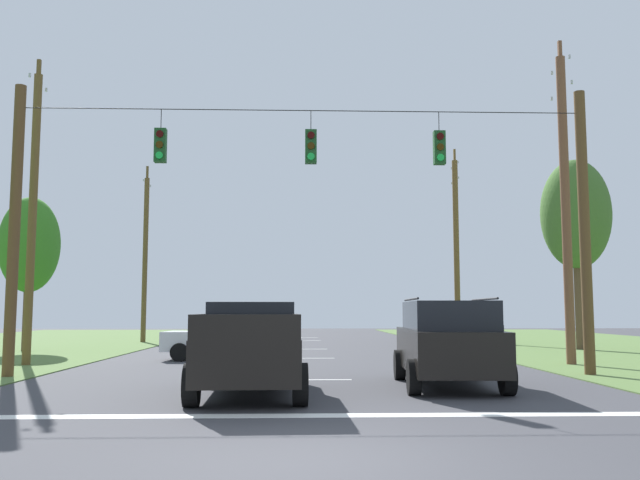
{
  "coord_description": "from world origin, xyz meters",
  "views": [
    {
      "loc": [
        -0.17,
        -8.25,
        1.77
      ],
      "look_at": [
        0.44,
        9.62,
        3.62
      ],
      "focal_mm": 38.35,
      "sensor_mm": 36.0,
      "label": 1
    }
  ],
  "objects_px": {
    "tree_roadside_right": "(576,215)",
    "tree_roadside_far_right": "(29,245)",
    "suv_black": "(448,341)",
    "utility_pole_far_right": "(456,246)",
    "overhead_signal_span": "(304,217)",
    "utility_pole_mid_left": "(33,212)",
    "utility_pole_mid_right": "(565,200)",
    "pickup_truck": "(250,348)",
    "utility_pole_far_left": "(145,256)",
    "distant_car_oncoming": "(459,329)",
    "distant_car_crossing_white": "(225,338)"
  },
  "relations": [
    {
      "from": "tree_roadside_far_right",
      "to": "utility_pole_mid_right",
      "type": "bearing_deg",
      "value": -21.68
    },
    {
      "from": "overhead_signal_span",
      "to": "utility_pole_mid_right",
      "type": "bearing_deg",
      "value": 22.19
    },
    {
      "from": "utility_pole_mid_left",
      "to": "utility_pole_far_left",
      "type": "xyz_separation_m",
      "value": [
        0.15,
        16.11,
        -0.17
      ]
    },
    {
      "from": "tree_roadside_right",
      "to": "utility_pole_mid_right",
      "type": "bearing_deg",
      "value": -114.55
    },
    {
      "from": "pickup_truck",
      "to": "utility_pole_mid_left",
      "type": "distance_m",
      "value": 11.66
    },
    {
      "from": "distant_car_crossing_white",
      "to": "utility_pole_mid_right",
      "type": "height_order",
      "value": "utility_pole_mid_right"
    },
    {
      "from": "distant_car_crossing_white",
      "to": "utility_pole_far_right",
      "type": "height_order",
      "value": "utility_pole_far_right"
    },
    {
      "from": "suv_black",
      "to": "tree_roadside_right",
      "type": "bearing_deg",
      "value": 57.65
    },
    {
      "from": "pickup_truck",
      "to": "utility_pole_far_right",
      "type": "height_order",
      "value": "utility_pole_far_right"
    },
    {
      "from": "overhead_signal_span",
      "to": "pickup_truck",
      "type": "bearing_deg",
      "value": -106.83
    },
    {
      "from": "tree_roadside_right",
      "to": "pickup_truck",
      "type": "bearing_deg",
      "value": -131.02
    },
    {
      "from": "utility_pole_mid_right",
      "to": "utility_pole_far_right",
      "type": "relative_size",
      "value": 0.98
    },
    {
      "from": "utility_pole_mid_right",
      "to": "utility_pole_far_left",
      "type": "distance_m",
      "value": 24.01
    },
    {
      "from": "suv_black",
      "to": "utility_pole_far_left",
      "type": "height_order",
      "value": "utility_pole_far_left"
    },
    {
      "from": "distant_car_oncoming",
      "to": "tree_roadside_right",
      "type": "distance_m",
      "value": 8.64
    },
    {
      "from": "suv_black",
      "to": "utility_pole_far_right",
      "type": "distance_m",
      "value": 23.89
    },
    {
      "from": "distant_car_crossing_white",
      "to": "utility_pole_mid_left",
      "type": "bearing_deg",
      "value": -157.95
    },
    {
      "from": "tree_roadside_right",
      "to": "tree_roadside_far_right",
      "type": "distance_m",
      "value": 24.7
    },
    {
      "from": "distant_car_oncoming",
      "to": "utility_pole_far_right",
      "type": "height_order",
      "value": "utility_pole_far_right"
    },
    {
      "from": "utility_pole_mid_right",
      "to": "tree_roadside_right",
      "type": "relative_size",
      "value": 1.26
    },
    {
      "from": "utility_pole_mid_left",
      "to": "utility_pole_far_left",
      "type": "bearing_deg",
      "value": 89.45
    },
    {
      "from": "overhead_signal_span",
      "to": "utility_pole_mid_left",
      "type": "height_order",
      "value": "utility_pole_mid_left"
    },
    {
      "from": "overhead_signal_span",
      "to": "utility_pole_mid_left",
      "type": "bearing_deg",
      "value": 156.34
    },
    {
      "from": "pickup_truck",
      "to": "suv_black",
      "type": "height_order",
      "value": "suv_black"
    },
    {
      "from": "utility_pole_far_left",
      "to": "pickup_truck",
      "type": "bearing_deg",
      "value": -72.42
    },
    {
      "from": "overhead_signal_span",
      "to": "utility_pole_far_right",
      "type": "xyz_separation_m",
      "value": [
        9.0,
        20.14,
        1.15
      ]
    },
    {
      "from": "utility_pole_mid_right",
      "to": "utility_pole_mid_left",
      "type": "height_order",
      "value": "utility_pole_mid_right"
    },
    {
      "from": "utility_pole_mid_right",
      "to": "tree_roadside_right",
      "type": "height_order",
      "value": "utility_pole_mid_right"
    },
    {
      "from": "tree_roadside_right",
      "to": "tree_roadside_far_right",
      "type": "xyz_separation_m",
      "value": [
        -24.66,
        -0.13,
        -1.49
      ]
    },
    {
      "from": "utility_pole_far_left",
      "to": "utility_pole_mid_left",
      "type": "bearing_deg",
      "value": -90.55
    },
    {
      "from": "pickup_truck",
      "to": "utility_pole_mid_right",
      "type": "relative_size",
      "value": 0.5
    },
    {
      "from": "overhead_signal_span",
      "to": "tree_roadside_far_right",
      "type": "xyz_separation_m",
      "value": [
        -12.03,
        11.86,
        0.31
      ]
    },
    {
      "from": "suv_black",
      "to": "utility_pole_far_right",
      "type": "relative_size",
      "value": 0.44
    },
    {
      "from": "overhead_signal_span",
      "to": "utility_pole_mid_left",
      "type": "relative_size",
      "value": 1.57
    },
    {
      "from": "utility_pole_mid_right",
      "to": "utility_pole_far_right",
      "type": "bearing_deg",
      "value": 89.25
    },
    {
      "from": "pickup_truck",
      "to": "utility_pole_far_left",
      "type": "height_order",
      "value": "utility_pole_far_left"
    },
    {
      "from": "overhead_signal_span",
      "to": "distant_car_oncoming",
      "type": "bearing_deg",
      "value": 64.2
    },
    {
      "from": "distant_car_oncoming",
      "to": "overhead_signal_span",
      "type": "bearing_deg",
      "value": -115.8
    },
    {
      "from": "suv_black",
      "to": "tree_roadside_far_right",
      "type": "bearing_deg",
      "value": 136.68
    },
    {
      "from": "utility_pole_mid_right",
      "to": "utility_pole_far_right",
      "type": "distance_m",
      "value": 16.56
    },
    {
      "from": "pickup_truck",
      "to": "utility_pole_mid_left",
      "type": "relative_size",
      "value": 0.54
    },
    {
      "from": "overhead_signal_span",
      "to": "distant_car_oncoming",
      "type": "distance_m",
      "value": 19.49
    },
    {
      "from": "distant_car_oncoming",
      "to": "pickup_truck",
      "type": "bearing_deg",
      "value": -114.24
    },
    {
      "from": "distant_car_crossing_white",
      "to": "utility_pole_far_right",
      "type": "relative_size",
      "value": 0.4
    },
    {
      "from": "overhead_signal_span",
      "to": "pickup_truck",
      "type": "xyz_separation_m",
      "value": [
        -1.17,
        -3.87,
        -3.37
      ]
    },
    {
      "from": "utility_pole_mid_right",
      "to": "tree_roadside_far_right",
      "type": "xyz_separation_m",
      "value": [
        -20.82,
        8.28,
        -0.8
      ]
    },
    {
      "from": "overhead_signal_span",
      "to": "utility_pole_far_right",
      "type": "height_order",
      "value": "utility_pole_far_right"
    },
    {
      "from": "overhead_signal_span",
      "to": "pickup_truck",
      "type": "relative_size",
      "value": 2.93
    },
    {
      "from": "distant_car_oncoming",
      "to": "utility_pole_mid_left",
      "type": "bearing_deg",
      "value": -142.2
    },
    {
      "from": "distant_car_oncoming",
      "to": "distant_car_crossing_white",
      "type": "bearing_deg",
      "value": -135.61
    }
  ]
}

